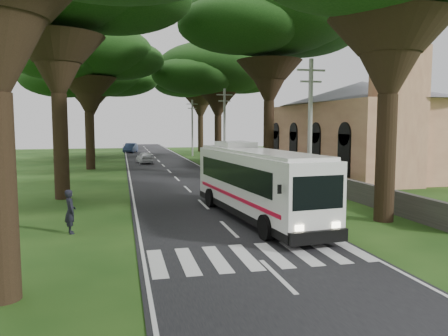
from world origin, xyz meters
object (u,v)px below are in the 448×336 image
distant_car_b (131,148)px  pedestrian (70,212)px  pole_far (192,127)px  pole_near (310,131)px  pole_mid (225,128)px  distant_car_a (145,157)px  church (362,120)px  coach_bus (256,182)px

distant_car_b → pedestrian: pedestrian is taller
pole_far → pole_near: bearing=-90.0°
pole_mid → distant_car_b: 31.10m
pole_near → pole_far: (0.00, 40.00, 0.00)m
distant_car_a → pedestrian: 32.69m
pole_mid → pole_near: bearing=-90.0°
distant_car_b → pedestrian: (-3.56, -52.82, 0.15)m
church → pedestrian: size_ratio=13.02×
pole_near → distant_car_b: 50.55m
church → pedestrian: 30.99m
pole_mid → pedestrian: bearing=-117.6°
church → pole_near: bearing=-128.5°
church → pole_far: (-12.36, 24.45, -0.73)m
distant_car_b → pedestrian: bearing=-80.7°
distant_car_a → coach_bus: bearing=89.3°
pole_far → pedestrian: pole_far is taller
church → pole_near: church is taller
church → distant_car_b: 40.25m
pole_near → distant_car_a: pole_near is taller
pole_near → pole_mid: bearing=90.0°
coach_bus → distant_car_b: bearing=89.5°
coach_bus → pole_far: bearing=79.2°
church → coach_bus: bearing=-132.3°
distant_car_a → pedestrian: (-4.76, -32.34, 0.22)m
coach_bus → pedestrian: (-8.34, -0.96, -0.87)m
coach_bus → pole_near: bearing=24.2°
coach_bus → distant_car_b: 52.09m
pole_near → distant_car_a: bearing=104.0°
pole_mid → coach_bus: (-3.72, -22.14, -2.39)m
distant_car_a → distant_car_b: 20.52m
pole_far → distant_car_b: pole_far is taller
pole_near → pedestrian: bearing=-165.6°
distant_car_a → pole_near: bearing=96.8°
pole_near → coach_bus: bearing=-150.1°
church → pole_mid: (-12.36, 4.45, -0.73)m
pole_near → pole_mid: size_ratio=1.00×
church → distant_car_b: church is taller
pole_near → pedestrian: 12.88m
pole_near → coach_bus: size_ratio=0.70×
pole_mid → coach_bus: pole_mid is taller
pole_far → distant_car_a: (-7.31, -10.76, -3.48)m
distant_car_a → distant_car_b: distant_car_b is taller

